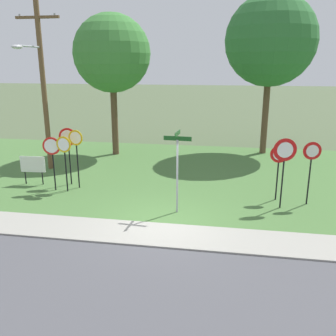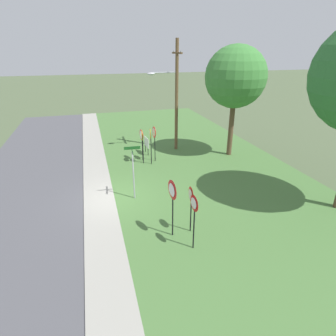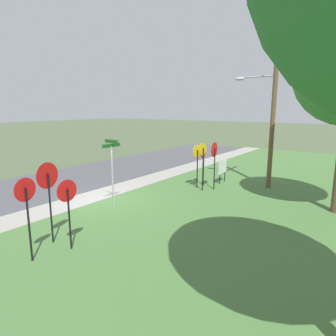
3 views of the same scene
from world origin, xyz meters
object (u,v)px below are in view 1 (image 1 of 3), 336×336
Objects in this scene: yield_sign_near_right at (279,160)px; stop_sign_near_left at (68,144)px; street_name_post at (177,165)px; oak_tree_left at (112,54)px; oak_tree_right at (271,41)px; yield_sign_near_left at (285,156)px; stop_sign_far_left at (64,152)px; stop_sign_near_right at (76,147)px; yield_sign_far_left at (311,159)px; utility_pole at (41,79)px; stop_sign_far_center at (52,152)px; notice_board at (33,166)px.

stop_sign_near_left is at bearing 179.67° from yield_sign_near_right.
oak_tree_left is at bearing 124.80° from street_name_post.
oak_tree_right is (0.10, 7.86, 4.67)m from yield_sign_near_right.
stop_sign_near_left reaches higher than yield_sign_near_right.
oak_tree_right is (0.04, 8.70, 4.32)m from yield_sign_near_left.
stop_sign_far_left is at bearing -174.31° from yield_sign_near_right.
stop_sign_near_right is 0.32× the size of oak_tree_left.
stop_sign_far_left is (0.23, -0.89, -0.16)m from stop_sign_near_left.
stop_sign_far_left is at bearing 175.08° from yield_sign_far_left.
yield_sign_near_right is at bearing -6.52° from stop_sign_near_left.
stop_sign_near_left is 0.93m from stop_sign_far_left.
street_name_post is 0.38× the size of oak_tree_left.
stop_sign_far_left is 8.37m from yield_sign_near_right.
utility_pole reaches higher than stop_sign_far_left.
oak_tree_left is at bearing 132.41° from yield_sign_near_left.
stop_sign_near_right is at bearing -39.65° from stop_sign_near_left.
stop_sign_far_center is at bearing -95.03° from oak_tree_left.
yield_sign_far_left is at bearing 20.51° from yield_sign_near_left.
yield_sign_near_right is at bearing -13.36° from utility_pole.
notice_board is (-1.59, -0.25, -0.98)m from stop_sign_near_left.
yield_sign_near_right is at bearing 11.66° from stop_sign_far_left.
oak_tree_right reaches higher than yield_sign_near_right.
yield_sign_near_left is at bearing -82.61° from yield_sign_near_right.
yield_sign_near_left is at bearing -11.96° from stop_sign_near_left.
notice_board is at bearing -178.47° from yield_sign_near_right.
oak_tree_left is (0.24, 5.69, 3.76)m from stop_sign_near_left.
utility_pole is (-2.60, 2.46, 2.59)m from stop_sign_near_right.
street_name_post is 6.96m from notice_board.
oak_tree_left is (-8.42, 6.98, 3.63)m from yield_sign_near_left.
yield_sign_near_right is 10.21m from notice_board.
yield_sign_far_left is (1.10, -0.28, 0.18)m from yield_sign_near_right.
stop_sign_far_center is at bearing 169.10° from yield_sign_near_left.
stop_sign_near_right is at bearing -177.79° from yield_sign_near_right.
street_name_post is at bearing -172.78° from yield_sign_near_left.
yield_sign_near_right is (8.92, 0.37, -0.04)m from stop_sign_far_center.
stop_sign_far_left is at bearing -135.58° from oak_tree_right.
oak_tree_right is at bearing 91.10° from yield_sign_far_left.
oak_tree_left reaches higher than notice_board.
yield_sign_near_right is 1.14m from yield_sign_far_left.
utility_pole reaches higher than oak_tree_left.
yield_sign_near_right is at bearing -5.19° from notice_board.
oak_tree_left is (0.01, 6.58, 3.92)m from stop_sign_far_left.
street_name_post is 0.33× the size of oak_tree_right.
stop_sign_far_left is at bearing 169.35° from yield_sign_near_left.
oak_tree_right reaches higher than yield_sign_far_left.
yield_sign_near_left is (8.99, -0.47, 0.32)m from stop_sign_far_center.
street_name_post is (5.00, -2.28, -0.08)m from stop_sign_near_left.
stop_sign_far_left is 0.80× the size of street_name_post.
stop_sign_near_right is 8.07m from yield_sign_near_right.
yield_sign_near_left is (8.43, -0.40, 0.29)m from stop_sign_far_left.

